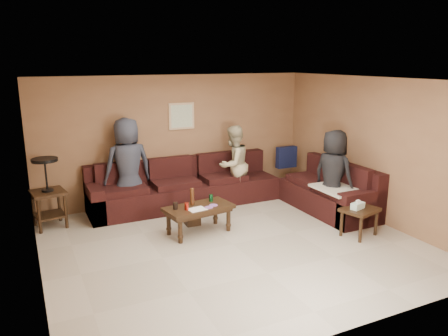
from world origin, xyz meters
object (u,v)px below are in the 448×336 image
at_px(end_table_left, 48,192).
at_px(person_right, 333,174).
at_px(waste_bin, 192,216).
at_px(person_left, 128,166).
at_px(person_middle, 233,164).
at_px(side_table_right, 359,212).
at_px(coffee_table, 198,210).
at_px(sectional_sofa, 236,191).

xyz_separation_m(end_table_left, person_right, (4.64, -1.67, 0.17)).
distance_m(waste_bin, person_left, 1.52).
distance_m(person_left, person_middle, 2.05).
bearing_deg(end_table_left, person_left, 3.89).
bearing_deg(person_right, person_left, 44.36).
distance_m(end_table_left, person_left, 1.42).
bearing_deg(side_table_right, person_right, 79.47).
distance_m(end_table_left, person_middle, 3.43).
relative_size(coffee_table, end_table_left, 0.98).
bearing_deg(waste_bin, side_table_right, -35.80).
bearing_deg(person_middle, side_table_right, 89.28).
distance_m(sectional_sofa, person_left, 2.07).
height_order(coffee_table, person_middle, person_middle).
height_order(side_table_right, person_middle, person_middle).
relative_size(coffee_table, side_table_right, 1.76).
xyz_separation_m(sectional_sofa, waste_bin, (-1.08, -0.46, -0.18)).
bearing_deg(waste_bin, coffee_table, -95.97).
bearing_deg(person_middle, end_table_left, -26.26).
bearing_deg(coffee_table, sectional_sofa, 37.51).
xyz_separation_m(person_middle, person_right, (1.22, -1.54, 0.03)).
relative_size(coffee_table, person_right, 0.73).
relative_size(side_table_right, person_right, 0.42).
height_order(side_table_right, person_right, person_right).
distance_m(waste_bin, person_middle, 1.57).
bearing_deg(waste_bin, end_table_left, 157.24).
distance_m(coffee_table, person_left, 1.71).
distance_m(person_middle, person_right, 1.96).
height_order(end_table_left, person_middle, person_middle).
xyz_separation_m(end_table_left, side_table_right, (4.47, -2.55, -0.23)).
bearing_deg(end_table_left, coffee_table, -31.42).
distance_m(waste_bin, person_right, 2.60).
height_order(coffee_table, side_table_right, coffee_table).
height_order(waste_bin, person_middle, person_middle).
relative_size(side_table_right, person_left, 0.37).
bearing_deg(end_table_left, sectional_sofa, -8.19).
bearing_deg(sectional_sofa, person_right, -41.73).
distance_m(end_table_left, waste_bin, 2.46).
bearing_deg(side_table_right, person_left, 139.29).
bearing_deg(person_left, side_table_right, 134.06).
bearing_deg(person_left, end_table_left, -1.34).
height_order(sectional_sofa, end_table_left, end_table_left).
distance_m(side_table_right, person_middle, 2.67).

